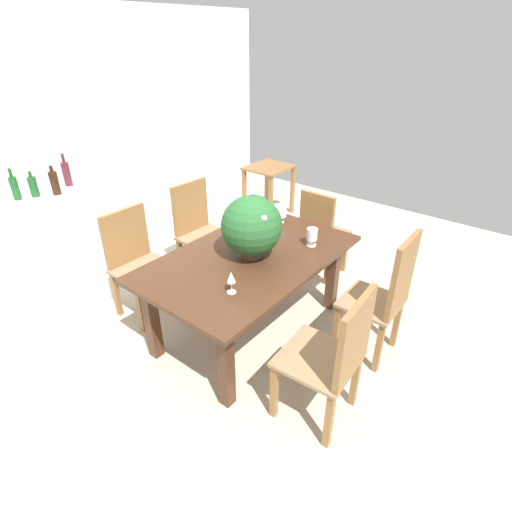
% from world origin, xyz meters
% --- Properties ---
extents(ground_plane, '(7.04, 7.04, 0.00)m').
position_xyz_m(ground_plane, '(0.00, 0.00, 0.00)').
color(ground_plane, '#BCB29E').
extents(back_wall, '(6.40, 0.10, 2.60)m').
position_xyz_m(back_wall, '(0.00, 2.60, 1.30)').
color(back_wall, white).
rests_on(back_wall, ground).
extents(dining_table, '(1.76, 1.08, 0.74)m').
position_xyz_m(dining_table, '(0.00, -0.08, 0.63)').
color(dining_table, '#422616').
rests_on(dining_table, ground).
extents(chair_near_right, '(0.45, 0.44, 1.08)m').
position_xyz_m(chair_near_right, '(0.40, -1.08, 0.59)').
color(chair_near_right, brown).
rests_on(chair_near_right, ground).
extents(chair_near_left, '(0.50, 0.50, 1.01)m').
position_xyz_m(chair_near_left, '(-0.39, -1.08, 0.56)').
color(chair_near_left, brown).
rests_on(chair_near_left, ground).
extents(chair_far_right, '(0.49, 0.49, 1.01)m').
position_xyz_m(chair_far_right, '(0.40, 0.92, 0.56)').
color(chair_far_right, brown).
rests_on(chair_far_right, ground).
extents(chair_foot_end, '(0.44, 0.42, 0.96)m').
position_xyz_m(chair_foot_end, '(1.14, -0.08, 0.53)').
color(chair_foot_end, brown).
rests_on(chair_foot_end, ground).
extents(chair_far_left, '(0.48, 0.43, 0.98)m').
position_xyz_m(chair_far_left, '(-0.40, 0.91, 0.55)').
color(chair_far_left, brown).
rests_on(chair_far_left, ground).
extents(flower_centerpiece, '(0.47, 0.47, 0.50)m').
position_xyz_m(flower_centerpiece, '(0.00, -0.10, 1.00)').
color(flower_centerpiece, '#4C3828').
rests_on(flower_centerpiece, dining_table).
extents(crystal_vase_left, '(0.09, 0.09, 0.16)m').
position_xyz_m(crystal_vase_left, '(0.46, -0.37, 0.83)').
color(crystal_vase_left, silver).
rests_on(crystal_vase_left, dining_table).
extents(crystal_vase_center_near, '(0.10, 0.10, 0.16)m').
position_xyz_m(crystal_vase_center_near, '(0.23, 0.27, 0.83)').
color(crystal_vase_center_near, silver).
rests_on(crystal_vase_center_near, dining_table).
extents(crystal_vase_right, '(0.11, 0.11, 0.16)m').
position_xyz_m(crystal_vase_right, '(0.69, 0.11, 0.84)').
color(crystal_vase_right, silver).
rests_on(crystal_vase_right, dining_table).
extents(wine_glass, '(0.06, 0.06, 0.16)m').
position_xyz_m(wine_glass, '(-0.47, -0.31, 0.85)').
color(wine_glass, silver).
rests_on(wine_glass, dining_table).
extents(kitchen_counter, '(1.47, 0.66, 0.95)m').
position_xyz_m(kitchen_counter, '(-0.35, 2.06, 0.48)').
color(kitchen_counter, silver).
rests_on(kitchen_counter, ground).
extents(wine_bottle_clear, '(0.08, 0.08, 0.28)m').
position_xyz_m(wine_bottle_clear, '(-0.51, 1.87, 1.07)').
color(wine_bottle_clear, black).
rests_on(wine_bottle_clear, kitchen_counter).
extents(wine_bottle_green, '(0.08, 0.08, 0.32)m').
position_xyz_m(wine_bottle_green, '(-0.30, 2.02, 1.08)').
color(wine_bottle_green, '#511E28').
rests_on(wine_bottle_green, kitchen_counter).
extents(wine_bottle_dark, '(0.08, 0.08, 0.31)m').
position_xyz_m(wine_bottle_dark, '(-0.40, 2.22, 1.07)').
color(wine_bottle_dark, '#B2BFB7').
rests_on(wine_bottle_dark, kitchen_counter).
extents(wine_bottle_amber, '(0.07, 0.07, 0.29)m').
position_xyz_m(wine_bottle_amber, '(-0.80, 2.02, 1.07)').
color(wine_bottle_amber, '#194C1E').
rests_on(wine_bottle_amber, kitchen_counter).
extents(wine_bottle_tall, '(0.08, 0.08, 0.24)m').
position_xyz_m(wine_bottle_tall, '(-0.66, 1.97, 1.05)').
color(wine_bottle_tall, '#194C1E').
rests_on(wine_bottle_tall, kitchen_counter).
extents(side_table, '(0.60, 0.54, 0.70)m').
position_xyz_m(side_table, '(2.15, 1.34, 0.53)').
color(side_table, brown).
rests_on(side_table, ground).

